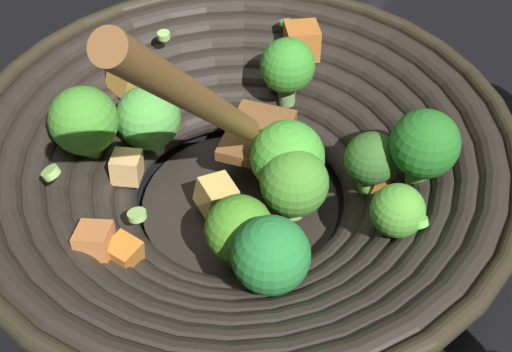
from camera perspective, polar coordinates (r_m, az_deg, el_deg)
name	(u,v)px	position (r m, az deg, el deg)	size (l,w,h in m)	color
ground_plane	(241,210)	(0.55, -1.35, -2.94)	(4.00, 4.00, 0.00)	black
wok	(241,161)	(0.51, -1.36, 1.30)	(0.42, 0.42, 0.27)	black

